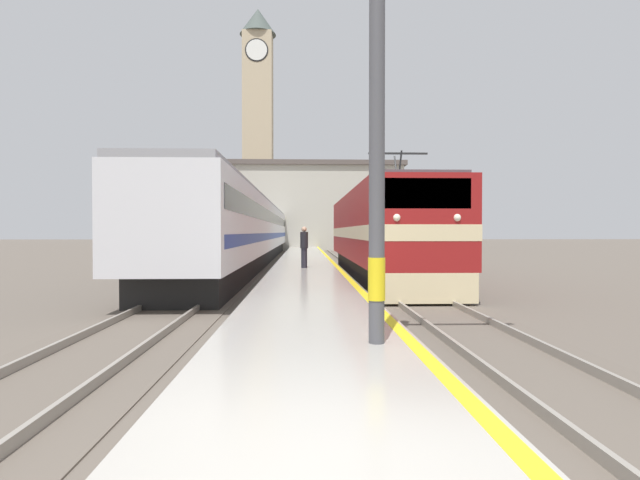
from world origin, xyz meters
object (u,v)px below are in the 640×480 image
locomotive_train (380,234)px  passenger_train (258,230)px  person_on_platform (304,246)px  clock_tower (258,122)px  catenary_mast (385,51)px

locomotive_train → passenger_train: locomotive_train is taller
passenger_train → person_on_platform: 15.58m
clock_tower → catenary_mast: bearing=-83.1°
passenger_train → catenary_mast: size_ratio=6.29×
locomotive_train → person_on_platform: (-3.19, 0.66, -0.53)m
locomotive_train → person_on_platform: 3.30m
clock_tower → passenger_train: bearing=-85.0°
locomotive_train → catenary_mast: catenary_mast is taller
locomotive_train → person_on_platform: bearing=168.4°
passenger_train → clock_tower: clock_tower is taller
catenary_mast → clock_tower: (-6.83, 56.81, 11.43)m
clock_tower → person_on_platform: bearing=-82.2°
locomotive_train → clock_tower: bearing=101.8°
catenary_mast → passenger_train: bearing=98.5°
catenary_mast → person_on_platform: (-1.09, 14.68, -3.12)m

